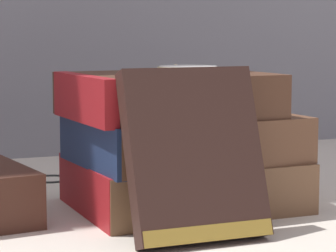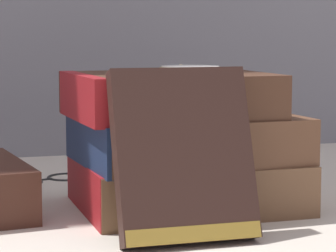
{
  "view_description": "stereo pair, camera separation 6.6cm",
  "coord_description": "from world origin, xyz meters",
  "px_view_note": "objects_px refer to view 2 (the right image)",
  "views": [
    {
      "loc": [
        -0.28,
        -0.62,
        0.16
      ],
      "look_at": [
        -0.02,
        -0.01,
        0.08
      ],
      "focal_mm": 85.0,
      "sensor_mm": 36.0,
      "label": 1
    },
    {
      "loc": [
        -0.21,
        -0.64,
        0.16
      ],
      "look_at": [
        -0.02,
        -0.01,
        0.08
      ],
      "focal_mm": 85.0,
      "sensor_mm": 36.0,
      "label": 2
    }
  ],
  "objects_px": {
    "book_leaning_front": "(184,162)",
    "pocket_watch": "(191,70)",
    "book_flat_top": "(164,95)",
    "reading_glasses": "(45,178)",
    "book_flat_bottom": "(180,183)",
    "book_flat_middle": "(180,138)"
  },
  "relations": [
    {
      "from": "book_flat_middle",
      "to": "pocket_watch",
      "type": "distance_m",
      "value": 0.06
    },
    {
      "from": "reading_glasses",
      "to": "book_leaning_front",
      "type": "bearing_deg",
      "value": -92.87
    },
    {
      "from": "book_flat_top",
      "to": "book_leaning_front",
      "type": "bearing_deg",
      "value": -100.69
    },
    {
      "from": "book_flat_top",
      "to": "reading_glasses",
      "type": "bearing_deg",
      "value": 112.5
    },
    {
      "from": "book_flat_middle",
      "to": "pocket_watch",
      "type": "bearing_deg",
      "value": -10.42
    },
    {
      "from": "book_flat_middle",
      "to": "reading_glasses",
      "type": "relative_size",
      "value": 1.85
    },
    {
      "from": "book_flat_middle",
      "to": "book_leaning_front",
      "type": "height_order",
      "value": "book_leaning_front"
    },
    {
      "from": "book_flat_middle",
      "to": "reading_glasses",
      "type": "xyz_separation_m",
      "value": [
        -0.09,
        0.17,
        -0.06
      ]
    },
    {
      "from": "pocket_watch",
      "to": "reading_glasses",
      "type": "bearing_deg",
      "value": 121.29
    },
    {
      "from": "book_flat_bottom",
      "to": "pocket_watch",
      "type": "distance_m",
      "value": 0.1
    },
    {
      "from": "book_flat_top",
      "to": "reading_glasses",
      "type": "relative_size",
      "value": 1.68
    },
    {
      "from": "book_flat_bottom",
      "to": "reading_glasses",
      "type": "distance_m",
      "value": 0.19
    },
    {
      "from": "book_flat_middle",
      "to": "pocket_watch",
      "type": "relative_size",
      "value": 3.25
    },
    {
      "from": "book_flat_bottom",
      "to": "book_leaning_front",
      "type": "bearing_deg",
      "value": -106.66
    },
    {
      "from": "book_leaning_front",
      "to": "pocket_watch",
      "type": "distance_m",
      "value": 0.12
    },
    {
      "from": "reading_glasses",
      "to": "book_flat_middle",
      "type": "bearing_deg",
      "value": -77.78
    },
    {
      "from": "book_flat_middle",
      "to": "book_leaning_front",
      "type": "xyz_separation_m",
      "value": [
        -0.03,
        -0.1,
        -0.0
      ]
    },
    {
      "from": "book_flat_top",
      "to": "book_flat_middle",
      "type": "bearing_deg",
      "value": -3.23
    },
    {
      "from": "book_flat_bottom",
      "to": "book_leaning_front",
      "type": "height_order",
      "value": "book_leaning_front"
    },
    {
      "from": "book_flat_bottom",
      "to": "book_leaning_front",
      "type": "xyz_separation_m",
      "value": [
        -0.03,
        -0.11,
        0.04
      ]
    },
    {
      "from": "pocket_watch",
      "to": "book_flat_bottom",
      "type": "bearing_deg",
      "value": 126.88
    },
    {
      "from": "pocket_watch",
      "to": "book_flat_top",
      "type": "bearing_deg",
      "value": 177.12
    }
  ]
}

